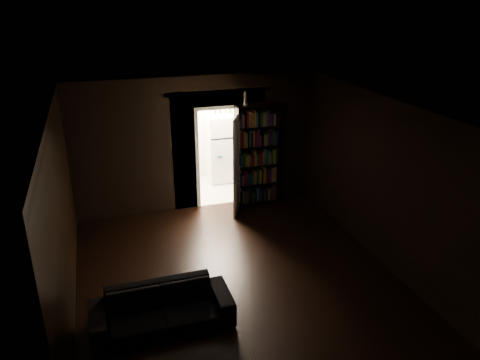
{
  "coord_description": "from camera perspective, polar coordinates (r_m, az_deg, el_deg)",
  "views": [
    {
      "loc": [
        -1.89,
        -6.24,
        4.35
      ],
      "look_at": [
        0.36,
        0.9,
        1.29
      ],
      "focal_mm": 35.0,
      "sensor_mm": 36.0,
      "label": 1
    }
  ],
  "objects": [
    {
      "name": "door",
      "position": [
        9.59,
        -0.26,
        1.94
      ],
      "size": [
        0.44,
        0.78,
        2.05
      ],
      "primitive_type": "cube",
      "rotation": [
        0.0,
        0.0,
        1.09
      ],
      "color": "white",
      "rests_on": "ground"
    },
    {
      "name": "sofa",
      "position": [
        6.7,
        -9.55,
        -14.59
      ],
      "size": [
        1.93,
        0.84,
        0.74
      ],
      "primitive_type": "imported",
      "rotation": [
        0.0,
        0.0,
        0.0
      ],
      "color": "black",
      "rests_on": "ground"
    },
    {
      "name": "ground",
      "position": [
        7.84,
        -0.56,
        -11.49
      ],
      "size": [
        5.5,
        5.5,
        0.0
      ],
      "primitive_type": "plane",
      "color": "black",
      "rests_on": "ground"
    },
    {
      "name": "kitchen_alcove",
      "position": [
        10.85,
        -4.05,
        5.35
      ],
      "size": [
        2.2,
        1.8,
        2.6
      ],
      "color": "beige",
      "rests_on": "ground"
    },
    {
      "name": "room_walls",
      "position": [
        8.01,
        -2.91,
        2.74
      ],
      "size": [
        5.02,
        5.61,
        2.84
      ],
      "color": "black",
      "rests_on": "ground"
    },
    {
      "name": "bookshelf",
      "position": [
        9.88,
        2.03,
        3.01
      ],
      "size": [
        0.94,
        0.47,
        2.2
      ],
      "primitive_type": "cube",
      "rotation": [
        0.0,
        0.0,
        -0.17
      ],
      "color": "black",
      "rests_on": "ground"
    },
    {
      "name": "bottles",
      "position": [
        11.07,
        -1.81,
        8.75
      ],
      "size": [
        0.6,
        0.26,
        0.24
      ],
      "primitive_type": "cube",
      "rotation": [
        0.0,
        0.0,
        0.31
      ],
      "color": "black",
      "rests_on": "refrigerator"
    },
    {
      "name": "figurine",
      "position": [
        9.48,
        0.66,
        9.96
      ],
      "size": [
        0.12,
        0.12,
        0.27
      ],
      "primitive_type": "cube",
      "rotation": [
        0.0,
        0.0,
        -0.34
      ],
      "color": "white",
      "rests_on": "bookshelf"
    },
    {
      "name": "refrigerator",
      "position": [
        11.29,
        -2.18,
        4.01
      ],
      "size": [
        0.86,
        0.82,
        1.65
      ],
      "primitive_type": "cube",
      "rotation": [
        0.0,
        0.0,
        0.2
      ],
      "color": "white",
      "rests_on": "ground"
    }
  ]
}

